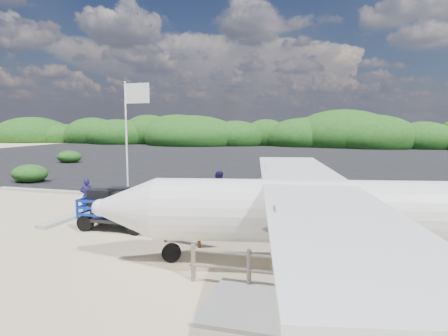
# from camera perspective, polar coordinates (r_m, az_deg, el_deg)

# --- Properties ---
(ground) EXTENTS (160.00, 160.00, 0.00)m
(ground) POSITION_cam_1_polar(r_m,az_deg,el_deg) (16.45, -8.04, -8.14)
(ground) COLOR beige
(asphalt_apron) EXTENTS (90.00, 50.00, 0.04)m
(asphalt_apron) POSITION_cam_1_polar(r_m,az_deg,el_deg) (45.15, 7.87, 1.27)
(asphalt_apron) COLOR #B2B2B2
(asphalt_apron) RESTS_ON ground
(lagoon) EXTENTS (9.00, 7.00, 0.40)m
(lagoon) POSITION_cam_1_polar(r_m,az_deg,el_deg) (22.72, -27.60, -4.72)
(lagoon) COLOR #B2B2B2
(lagoon) RESTS_ON ground
(walkway_pad) EXTENTS (3.50, 2.50, 0.10)m
(walkway_pad) POSITION_cam_1_polar(r_m,az_deg,el_deg) (9.50, 8.39, -19.51)
(walkway_pad) COLOR #B2B2B2
(walkway_pad) RESTS_ON ground
(vegetation_band) EXTENTS (124.00, 8.00, 4.40)m
(vegetation_band) POSITION_cam_1_polar(r_m,az_deg,el_deg) (69.90, 10.92, 3.10)
(vegetation_band) COLOR #B2B2B2
(vegetation_band) RESTS_ON ground
(fence) EXTENTS (6.40, 2.00, 1.10)m
(fence) POSITION_cam_1_polar(r_m,az_deg,el_deg) (10.36, 12.07, -17.29)
(fence) COLOR #B2B2B2
(fence) RESTS_ON ground
(baggage_cart) EXTENTS (3.00, 1.77, 1.47)m
(baggage_cart) POSITION_cam_1_polar(r_m,az_deg,el_deg) (16.31, -14.89, -8.42)
(baggage_cart) COLOR #0B29AA
(baggage_cart) RESTS_ON ground
(flagpole) EXTENTS (1.21, 0.65, 5.75)m
(flagpole) POSITION_cam_1_polar(r_m,az_deg,el_deg) (16.84, -13.44, -7.91)
(flagpole) COLOR white
(flagpole) RESTS_ON ground
(signboard) EXTENTS (1.56, 0.46, 1.29)m
(signboard) POSITION_cam_1_polar(r_m,az_deg,el_deg) (13.93, -6.03, -10.85)
(signboard) COLOR #503517
(signboard) RESTS_ON ground
(crew_a) EXTENTS (0.71, 0.61, 1.65)m
(crew_a) POSITION_cam_1_polar(r_m,az_deg,el_deg) (19.14, -19.01, -3.81)
(crew_a) COLOR #171142
(crew_a) RESTS_ON ground
(crew_b) EXTENTS (0.93, 0.73, 1.90)m
(crew_b) POSITION_cam_1_polar(r_m,az_deg,el_deg) (18.73, -0.81, -3.28)
(crew_b) COLOR #171142
(crew_b) RESTS_ON ground
(crew_c) EXTENTS (0.91, 0.42, 1.51)m
(crew_c) POSITION_cam_1_polar(r_m,az_deg,el_deg) (19.01, 9.95, -3.83)
(crew_c) COLOR #171142
(crew_c) RESTS_ON ground
(aircraft_small) EXTENTS (10.24, 10.24, 2.61)m
(aircraft_small) POSITION_cam_1_polar(r_m,az_deg,el_deg) (53.69, -0.87, 2.18)
(aircraft_small) COLOR #B2B2B2
(aircraft_small) RESTS_ON ground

